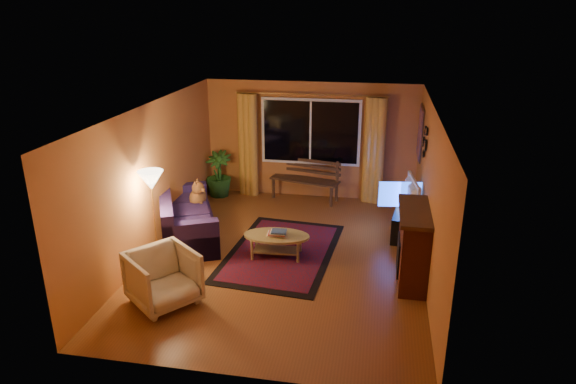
% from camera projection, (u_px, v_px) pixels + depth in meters
% --- Properties ---
extents(floor, '(4.50, 6.00, 0.02)m').
position_uv_depth(floor, '(285.00, 257.00, 8.63)').
color(floor, brown).
rests_on(floor, ground).
extents(ceiling, '(4.50, 6.00, 0.02)m').
position_uv_depth(ceiling, '(284.00, 108.00, 7.76)').
color(ceiling, white).
rests_on(ceiling, ground).
extents(wall_back, '(4.50, 0.02, 2.50)m').
position_uv_depth(wall_back, '(311.00, 141.00, 10.98)').
color(wall_back, '#C6773B').
rests_on(wall_back, ground).
extents(wall_left, '(0.02, 6.00, 2.50)m').
position_uv_depth(wall_left, '(152.00, 179.00, 8.58)').
color(wall_left, '#C6773B').
rests_on(wall_left, ground).
extents(wall_right, '(0.02, 6.00, 2.50)m').
position_uv_depth(wall_right, '(430.00, 195.00, 7.82)').
color(wall_right, '#C6773B').
rests_on(wall_right, ground).
extents(window, '(2.00, 0.02, 1.30)m').
position_uv_depth(window, '(310.00, 132.00, 10.85)').
color(window, black).
rests_on(window, wall_back).
extents(curtain_rod, '(3.20, 0.03, 0.03)m').
position_uv_depth(curtain_rod, '(311.00, 95.00, 10.53)').
color(curtain_rod, '#BF8C3F').
rests_on(curtain_rod, wall_back).
extents(curtain_left, '(0.36, 0.36, 2.24)m').
position_uv_depth(curtain_left, '(248.00, 145.00, 11.13)').
color(curtain_left, gold).
rests_on(curtain_left, ground).
extents(curtain_right, '(0.36, 0.36, 2.24)m').
position_uv_depth(curtain_right, '(374.00, 151.00, 10.67)').
color(curtain_right, gold).
rests_on(curtain_right, ground).
extents(bench, '(1.55, 0.78, 0.45)m').
position_uv_depth(bench, '(305.00, 190.00, 11.08)').
color(bench, '#362317').
rests_on(bench, ground).
extents(potted_plant, '(0.60, 0.60, 1.01)m').
position_uv_depth(potted_plant, '(219.00, 174.00, 11.21)').
color(potted_plant, '#235B1E').
rests_on(potted_plant, ground).
extents(sofa, '(1.72, 2.31, 0.86)m').
position_uv_depth(sofa, '(187.00, 215.00, 9.23)').
color(sofa, '#251747').
rests_on(sofa, ground).
extents(dog, '(0.44, 0.50, 0.46)m').
position_uv_depth(dog, '(198.00, 194.00, 9.59)').
color(dog, brown).
rests_on(dog, sofa).
extents(armchair, '(1.15, 1.15, 0.87)m').
position_uv_depth(armchair, '(163.00, 276.00, 7.15)').
color(armchair, beige).
rests_on(armchair, ground).
extents(floor_lamp, '(0.28, 0.28, 1.59)m').
position_uv_depth(floor_lamp, '(154.00, 218.00, 8.15)').
color(floor_lamp, '#BF8C3F').
rests_on(floor_lamp, ground).
extents(rug, '(1.94, 2.84, 0.02)m').
position_uv_depth(rug, '(281.00, 252.00, 8.77)').
color(rug, '#6D0709').
rests_on(rug, ground).
extents(coffee_table, '(1.16, 1.16, 0.40)m').
position_uv_depth(coffee_table, '(277.00, 246.00, 8.57)').
color(coffee_table, '#9D8A4F').
rests_on(coffee_table, ground).
extents(tv_console, '(0.52, 1.18, 0.48)m').
position_uv_depth(tv_console, '(405.00, 222.00, 9.40)').
color(tv_console, black).
rests_on(tv_console, ground).
extents(television, '(0.27, 1.04, 0.59)m').
position_uv_depth(television, '(407.00, 195.00, 9.22)').
color(television, black).
rests_on(television, tv_console).
extents(fireplace, '(0.40, 1.20, 1.10)m').
position_uv_depth(fireplace, '(413.00, 247.00, 7.72)').
color(fireplace, maroon).
rests_on(fireplace, ground).
extents(mirror_cluster, '(0.06, 0.60, 0.56)m').
position_uv_depth(mirror_cluster, '(424.00, 140.00, 8.84)').
color(mirror_cluster, black).
rests_on(mirror_cluster, wall_right).
extents(painting, '(0.04, 0.76, 0.96)m').
position_uv_depth(painting, '(420.00, 133.00, 9.95)').
color(painting, '#E4510D').
rests_on(painting, wall_right).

